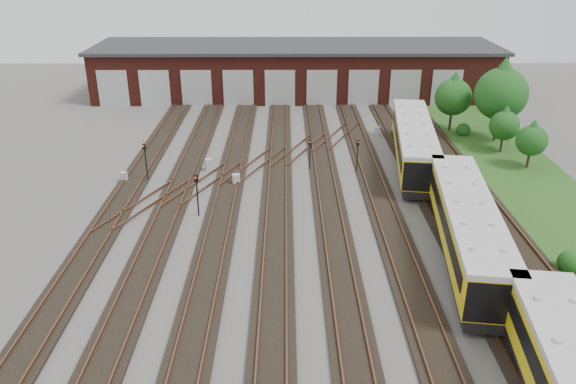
{
  "coord_description": "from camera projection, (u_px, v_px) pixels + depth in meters",
  "views": [
    {
      "loc": [
        -1.3,
        -32.41,
        18.47
      ],
      "look_at": [
        -1.16,
        4.15,
        2.0
      ],
      "focal_mm": 35.0,
      "sensor_mm": 36.0,
      "label": 1
    }
  ],
  "objects": [
    {
      "name": "track_network",
      "position": [
        303.0,
        239.0,
        37.63
      ],
      "size": [
        30.4,
        70.0,
        0.33
      ],
      "color": "black",
      "rests_on": "ground"
    },
    {
      "name": "tree_3",
      "position": [
        532.0,
        137.0,
        48.62
      ],
      "size": [
        2.69,
        2.69,
        4.46
      ],
      "color": "#322316",
      "rests_on": "ground"
    },
    {
      "name": "relay_cabinet_3",
      "position": [
        377.0,
        131.0,
        57.87
      ],
      "size": [
        0.63,
        0.56,
        0.91
      ],
      "primitive_type": "cube",
      "rotation": [
        0.0,
        0.0,
        -0.21
      ],
      "color": "#ADAFB2",
      "rests_on": "ground"
    },
    {
      "name": "signal_mast_2",
      "position": [
        310.0,
        150.0,
        48.69
      ],
      "size": [
        0.26,
        0.25,
        2.72
      ],
      "rotation": [
        0.0,
        0.0,
        -0.16
      ],
      "color": "black",
      "rests_on": "ground"
    },
    {
      "name": "signal_mast_0",
      "position": [
        145.0,
        157.0,
        46.17
      ],
      "size": [
        0.3,
        0.29,
        3.29
      ],
      "rotation": [
        0.0,
        0.0,
        -0.4
      ],
      "color": "black",
      "rests_on": "ground"
    },
    {
      "name": "tree_2",
      "position": [
        502.0,
        88.0,
        54.21
      ],
      "size": [
        5.08,
        5.08,
        8.42
      ],
      "color": "#322316",
      "rests_on": "ground"
    },
    {
      "name": "relay_cabinet_1",
      "position": [
        236.0,
        180.0,
        46.09
      ],
      "size": [
        0.67,
        0.61,
        0.94
      ],
      "primitive_type": "cube",
      "rotation": [
        0.0,
        0.0,
        0.28
      ],
      "color": "#ADAFB2",
      "rests_on": "ground"
    },
    {
      "name": "grass_verge",
      "position": [
        531.0,
        184.0,
        46.32
      ],
      "size": [
        8.0,
        55.0,
        0.05
      ],
      "primitive_type": "cube",
      "color": "#1E4A18",
      "rests_on": "ground"
    },
    {
      "name": "relay_cabinet_0",
      "position": [
        124.0,
        177.0,
        46.69
      ],
      "size": [
        0.63,
        0.57,
        0.87
      ],
      "primitive_type": "cube",
      "rotation": [
        0.0,
        0.0,
        -0.3
      ],
      "color": "#ADAFB2",
      "rests_on": "ground"
    },
    {
      "name": "relay_cabinet_4",
      "position": [
        442.0,
        193.0,
        43.8
      ],
      "size": [
        0.65,
        0.61,
        0.87
      ],
      "primitive_type": "cube",
      "rotation": [
        0.0,
        0.0,
        -0.4
      ],
      "color": "#ADAFB2",
      "rests_on": "ground"
    },
    {
      "name": "bush_0",
      "position": [
        570.0,
        259.0,
        34.08
      ],
      "size": [
        1.46,
        1.46,
        1.46
      ],
      "primitive_type": "sphere",
      "color": "#134513",
      "rests_on": "ground"
    },
    {
      "name": "ground",
      "position": [
        306.0,
        245.0,
        37.14
      ],
      "size": [
        120.0,
        120.0,
        0.0
      ],
      "primitive_type": "plane",
      "color": "#4D4A47",
      "rests_on": "ground"
    },
    {
      "name": "bush_1",
      "position": [
        464.0,
        128.0,
        57.82
      ],
      "size": [
        1.46,
        1.46,
        1.46
      ],
      "primitive_type": "sphere",
      "color": "#134513",
      "rests_on": "ground"
    },
    {
      "name": "relay_cabinet_2",
      "position": [
        209.0,
        165.0,
        49.02
      ],
      "size": [
        0.77,
        0.72,
        1.03
      ],
      "primitive_type": "cube",
      "rotation": [
        0.0,
        0.0,
        0.4
      ],
      "color": "#ADAFB2",
      "rests_on": "ground"
    },
    {
      "name": "maintenance_shed",
      "position": [
        296.0,
        69.0,
        72.27
      ],
      "size": [
        51.0,
        12.5,
        6.35
      ],
      "color": "#4E1B13",
      "rests_on": "ground"
    },
    {
      "name": "metro_train",
      "position": [
        467.0,
        227.0,
        34.99
      ],
      "size": [
        5.19,
        48.96,
        3.45
      ],
      "rotation": [
        0.0,
        0.0,
        -0.13
      ],
      "color": "black",
      "rests_on": "ground"
    },
    {
      "name": "tree_0",
      "position": [
        454.0,
        93.0,
        57.91
      ],
      "size": [
        3.79,
        3.79,
        6.29
      ],
      "color": "#322316",
      "rests_on": "ground"
    },
    {
      "name": "signal_mast_3",
      "position": [
        357.0,
        152.0,
        47.94
      ],
      "size": [
        0.25,
        0.24,
        2.96
      ],
      "rotation": [
        0.0,
        0.0,
        0.22
      ],
      "color": "black",
      "rests_on": "ground"
    },
    {
      "name": "bush_2",
      "position": [
        501.0,
        119.0,
        60.48
      ],
      "size": [
        1.54,
        1.54,
        1.54
      ],
      "primitive_type": "sphere",
      "color": "#134513",
      "rests_on": "ground"
    },
    {
      "name": "tree_1",
      "position": [
        505.0,
        122.0,
        52.26
      ],
      "size": [
        2.77,
        2.77,
        4.59
      ],
      "color": "#322316",
      "rests_on": "ground"
    },
    {
      "name": "signal_mast_1",
      "position": [
        197.0,
        190.0,
        40.27
      ],
      "size": [
        0.31,
        0.3,
        3.22
      ],
      "rotation": [
        0.0,
        0.0,
        -0.32
      ],
      "color": "black",
      "rests_on": "ground"
    }
  ]
}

